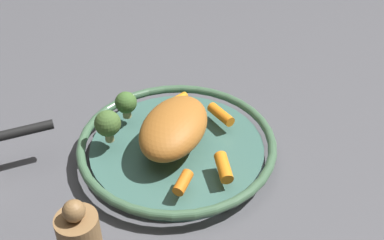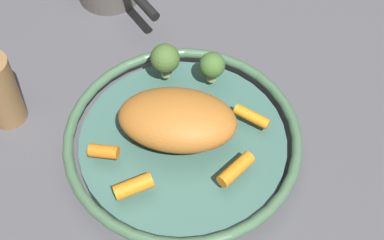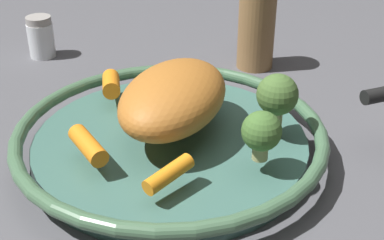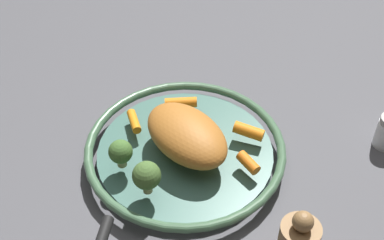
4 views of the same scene
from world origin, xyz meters
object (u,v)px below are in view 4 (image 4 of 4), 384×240
at_px(serving_bowl, 185,152).
at_px(baby_carrot_back, 249,131).
at_px(baby_carrot_right, 248,163).
at_px(broccoli_floret_mid, 147,176).
at_px(baby_carrot_center, 181,103).
at_px(broccoli_floret_small, 120,151).
at_px(roast_chicken_piece, 187,135).
at_px(baby_carrot_left, 134,121).

distance_m(serving_bowl, baby_carrot_back, 0.11).
bearing_deg(baby_carrot_right, broccoli_floret_mid, -6.18).
height_order(serving_bowl, baby_carrot_center, baby_carrot_center).
height_order(baby_carrot_right, broccoli_floret_small, broccoli_floret_small).
distance_m(roast_chicken_piece, baby_carrot_back, 0.11).
bearing_deg(baby_carrot_left, broccoli_floret_mid, 78.64).
bearing_deg(broccoli_floret_small, baby_carrot_back, 173.34).
bearing_deg(baby_carrot_back, baby_carrot_left, -31.64).
relative_size(baby_carrot_right, broccoli_floret_mid, 0.69).
xyz_separation_m(roast_chicken_piece, baby_carrot_left, (0.06, -0.09, -0.02)).
bearing_deg(broccoli_floret_mid, roast_chicken_piece, -146.74).
xyz_separation_m(serving_bowl, baby_carrot_left, (0.06, -0.08, 0.03)).
bearing_deg(baby_carrot_back, broccoli_floret_small, -6.66).
bearing_deg(broccoli_floret_small, baby_carrot_center, -147.95).
bearing_deg(serving_bowl, baby_carrot_center, -108.78).
height_order(baby_carrot_center, baby_carrot_right, same).
relative_size(serving_bowl, baby_carrot_right, 8.42).
bearing_deg(roast_chicken_piece, baby_carrot_right, 133.65).
bearing_deg(baby_carrot_back, roast_chicken_piece, -8.38).
bearing_deg(roast_chicken_piece, baby_carrot_left, -55.19).
bearing_deg(broccoli_floret_mid, baby_carrot_right, 173.82).
bearing_deg(roast_chicken_piece, broccoli_floret_small, -4.98).
bearing_deg(broccoli_floret_mid, baby_carrot_left, -101.36).
distance_m(serving_bowl, broccoli_floret_mid, 0.12).
bearing_deg(baby_carrot_left, roast_chicken_piece, 124.81).
bearing_deg(baby_carrot_right, serving_bowl, -49.02).
height_order(serving_bowl, baby_carrot_right, baby_carrot_right).
distance_m(broccoli_floret_small, broccoli_floret_mid, 0.07).
distance_m(baby_carrot_center, baby_carrot_right, 0.18).
bearing_deg(baby_carrot_center, baby_carrot_left, 6.07).
relative_size(baby_carrot_back, baby_carrot_right, 1.28).
relative_size(baby_carrot_center, baby_carrot_right, 1.41).
height_order(baby_carrot_back, baby_carrot_center, baby_carrot_back).
height_order(roast_chicken_piece, broccoli_floret_mid, roast_chicken_piece).
relative_size(serving_bowl, baby_carrot_back, 6.58).
xyz_separation_m(serving_bowl, broccoli_floret_small, (0.11, -0.00, 0.05)).
height_order(baby_carrot_back, baby_carrot_right, baby_carrot_back).
bearing_deg(baby_carrot_right, baby_carrot_back, -118.50).
xyz_separation_m(baby_carrot_left, broccoli_floret_mid, (0.03, 0.15, 0.03)).
bearing_deg(roast_chicken_piece, baby_carrot_back, 171.62).
bearing_deg(baby_carrot_left, baby_carrot_right, 129.23).
relative_size(roast_chicken_piece, baby_carrot_left, 3.12).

